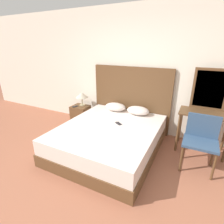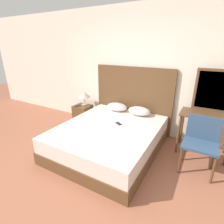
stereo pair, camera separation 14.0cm
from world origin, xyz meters
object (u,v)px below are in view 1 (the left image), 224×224
nightstand (81,114)px  chair (201,138)px  bed (110,138)px  vanity_desk (204,121)px  phone_on_nightstand (75,106)px  table_lamp (82,95)px  phone_on_bed (119,123)px

nightstand → chair: (2.77, -0.54, 0.30)m
bed → vanity_desk: (1.55, 0.73, 0.39)m
bed → phone_on_nightstand: (-1.32, 0.67, 0.22)m
bed → table_lamp: bearing=145.7°
nightstand → phone_on_nightstand: phone_on_nightstand is taller
bed → nightstand: (-1.24, 0.76, -0.01)m
nightstand → vanity_desk: 2.82m
nightstand → phone_on_bed: bearing=-23.3°
phone_on_bed → vanity_desk: vanity_desk is taller
bed → table_lamp: 1.55m
vanity_desk → phone_on_bed: bearing=-159.1°
nightstand → chair: chair is taller
nightstand → table_lamp: (0.02, 0.07, 0.49)m
phone_on_bed → nightstand: 1.48m
bed → phone_on_bed: (0.10, 0.18, 0.25)m
bed → phone_on_nightstand: 1.50m
table_lamp → vanity_desk: size_ratio=0.39×
chair → phone_on_nightstand: bearing=171.1°
phone_on_bed → chair: bearing=1.6°
nightstand → bed: bearing=-31.5°
table_lamp → vanity_desk: bearing=-2.0°
vanity_desk → chair: (-0.02, -0.51, -0.10)m
bed → phone_on_bed: size_ratio=12.61×
bed → vanity_desk: vanity_desk is taller
phone_on_nightstand → nightstand: bearing=48.7°
table_lamp → vanity_desk: (2.77, -0.10, -0.10)m
nightstand → vanity_desk: vanity_desk is taller
chair → bed: bearing=-171.8°
phone_on_bed → nightstand: phone_on_bed is taller
bed → nightstand: bearing=148.5°
chair → phone_on_bed: bearing=-178.4°
vanity_desk → chair: chair is taller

